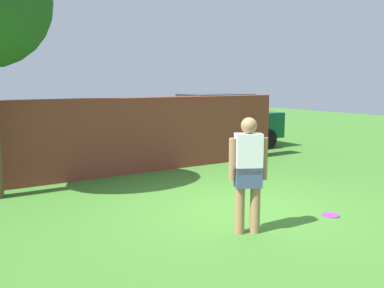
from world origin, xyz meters
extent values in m
plane|color=#3D7528|center=(0.00, 0.00, 0.00)|extent=(40.00, 40.00, 0.00)
cube|color=brown|center=(-1.50, 3.69, 0.87)|extent=(10.62, 0.50, 1.73)
cylinder|color=#9E704C|center=(-0.70, -0.88, 0.42)|extent=(0.14, 0.14, 0.85)
cylinder|color=#9E704C|center=(-0.50, -0.98, 0.42)|extent=(0.14, 0.14, 0.85)
cube|color=#3F4C72|center=(-0.60, -0.93, 0.80)|extent=(0.42, 0.36, 0.28)
cube|color=silver|center=(-0.60, -0.93, 1.12)|extent=(0.42, 0.36, 0.55)
sphere|color=#9E704C|center=(-0.60, -0.93, 1.51)|extent=(0.22, 0.22, 0.22)
cylinder|color=#9E704C|center=(-0.80, -0.83, 1.05)|extent=(0.09, 0.09, 0.58)
cylinder|color=#9E704C|center=(-0.40, -1.03, 1.05)|extent=(0.09, 0.09, 0.58)
cube|color=#0C4C2D|center=(3.41, 5.40, 0.72)|extent=(4.25, 1.82, 0.80)
cube|color=#1E2328|center=(3.41, 5.40, 1.42)|extent=(2.04, 1.56, 0.60)
cylinder|color=black|center=(2.02, 4.59, 0.32)|extent=(0.65, 0.24, 0.64)
cylinder|color=black|center=(2.07, 6.29, 0.32)|extent=(0.65, 0.24, 0.64)
cylinder|color=black|center=(4.75, 4.51, 0.32)|extent=(0.65, 0.24, 0.64)
cylinder|color=black|center=(4.80, 6.21, 0.32)|extent=(0.65, 0.24, 0.64)
cylinder|color=purple|center=(1.00, -1.06, 0.01)|extent=(0.27, 0.27, 0.02)
camera|label=1|loc=(-4.35, -5.35, 2.10)|focal=40.00mm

